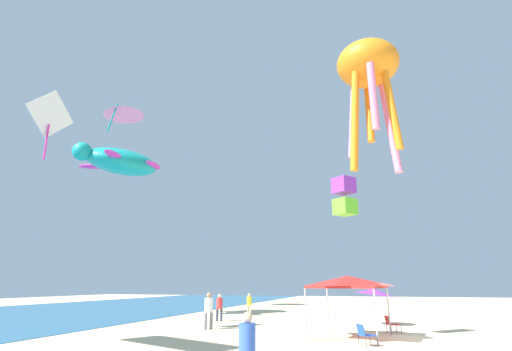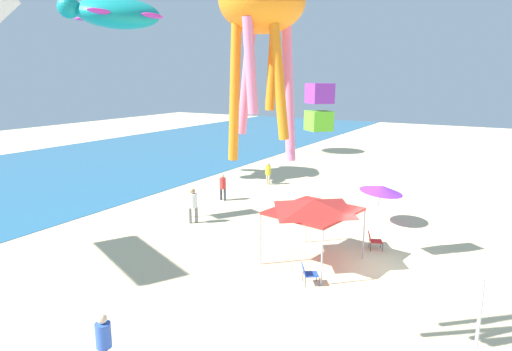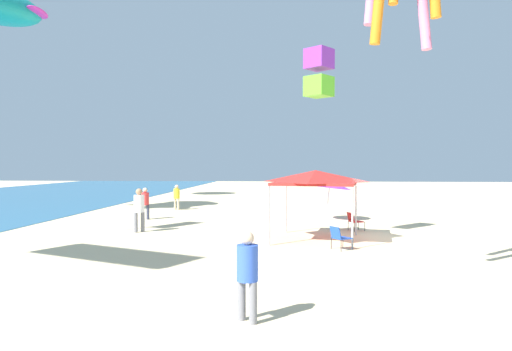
# 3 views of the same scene
# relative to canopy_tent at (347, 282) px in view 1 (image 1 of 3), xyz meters

# --- Properties ---
(ground) EXTENTS (120.00, 120.00, 0.10)m
(ground) POSITION_rel_canopy_tent_xyz_m (0.52, -2.69, -2.47)
(ground) COLOR beige
(canopy_tent) EXTENTS (3.85, 3.57, 2.71)m
(canopy_tent) POSITION_rel_canopy_tent_xyz_m (0.00, 0.00, 0.00)
(canopy_tent) COLOR #B7B7BC
(canopy_tent) RESTS_ON ground
(beach_umbrella) EXTENTS (2.24, 2.26, 2.21)m
(beach_umbrella) POSITION_rel_canopy_tent_xyz_m (6.37, -1.12, -0.52)
(beach_umbrella) COLOR silver
(beach_umbrella) RESTS_ON ground
(folding_chair_left_of_tent) EXTENTS (0.72, 0.78, 0.82)m
(folding_chair_left_of_tent) POSITION_rel_canopy_tent_xyz_m (2.60, -1.84, -1.95)
(folding_chair_left_of_tent) COLOR black
(folding_chair_left_of_tent) RESTS_ON ground
(folding_chair_near_cooler) EXTENTS (0.78, 0.81, 0.82)m
(folding_chair_near_cooler) POSITION_rel_canopy_tent_xyz_m (-2.07, -0.70, -1.95)
(folding_chair_near_cooler) COLOR black
(folding_chair_near_cooler) RESTS_ON ground
(person_watching_sky) EXTENTS (0.45, 0.45, 1.89)m
(person_watching_sky) POSITION_rel_canopy_tent_xyz_m (1.53, 7.50, -1.31)
(person_watching_sky) COLOR slate
(person_watching_sky) RESTS_ON ground
(person_beachcomber) EXTENTS (0.38, 0.39, 1.62)m
(person_beachcomber) POSITION_rel_canopy_tent_xyz_m (11.19, 8.24, -1.47)
(person_beachcomber) COLOR #C6B28C
(person_beachcomber) RESTS_ON ground
(person_by_tent) EXTENTS (0.40, 0.45, 1.69)m
(person_by_tent) POSITION_rel_canopy_tent_xyz_m (6.03, 8.67, -1.43)
(person_by_tent) COLOR #33384C
(person_by_tent) RESTS_ON ground
(person_far_stroller) EXTENTS (0.40, 0.40, 1.69)m
(person_far_stroller) POSITION_rel_canopy_tent_xyz_m (-9.50, 1.79, -1.43)
(person_far_stroller) COLOR slate
(person_far_stroller) RESTS_ON ground
(kite_octopus_orange) EXTENTS (1.98, 1.98, 4.41)m
(kite_octopus_orange) POSITION_rel_canopy_tent_xyz_m (-7.13, -1.55, 6.64)
(kite_octopus_orange) COLOR orange
(kite_diamond_white) EXTENTS (2.65, 0.69, 3.88)m
(kite_diamond_white) POSITION_rel_canopy_tent_xyz_m (-3.77, 14.71, 8.52)
(kite_diamond_white) COLOR white
(kite_delta_pink) EXTENTS (4.41, 4.46, 3.50)m
(kite_delta_pink) POSITION_rel_canopy_tent_xyz_m (14.30, 23.60, 17.93)
(kite_delta_pink) COLOR pink
(kite_box_purple) EXTENTS (1.22, 1.22, 1.84)m
(kite_box_purple) POSITION_rel_canopy_tent_xyz_m (-0.02, -0.11, 4.04)
(kite_box_purple) COLOR purple
(kite_turtle_teal) EXTENTS (7.46, 7.40, 3.12)m
(kite_turtle_teal) POSITION_rel_canopy_tent_xyz_m (6.89, 17.96, 9.51)
(kite_turtle_teal) COLOR teal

